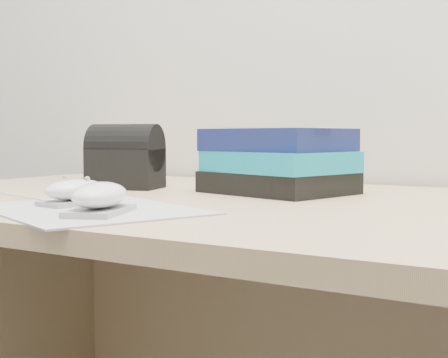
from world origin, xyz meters
The scene contains 7 objects.
desk centered at (0.00, 1.64, 0.50)m, with size 1.60×0.80×0.73m.
mousepad centered at (-0.20, 1.33, 0.73)m, with size 0.32×0.25×0.00m, color gray.
mouse_rear centered at (-0.24, 1.35, 0.75)m, with size 0.07×0.11×0.04m.
mouse_front centered at (-0.14, 1.29, 0.75)m, with size 0.10×0.13×0.05m.
usb_cable centered at (-0.39, 1.39, 0.73)m, with size 0.00×0.00×0.22m, color silver.
book_stack centered at (-0.08, 1.70, 0.79)m, with size 0.28×0.25×0.12m.
pouch centered at (-0.38, 1.63, 0.79)m, with size 0.15×0.13×0.13m.
Camera 1 is at (0.41, 0.68, 0.83)m, focal length 50.00 mm.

